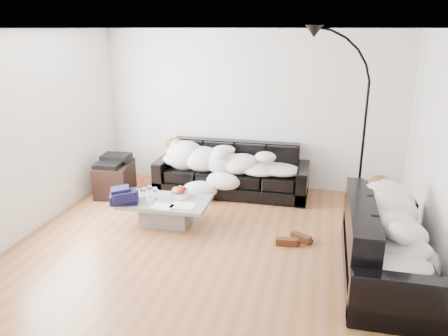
% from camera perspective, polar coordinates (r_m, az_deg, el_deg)
% --- Properties ---
extents(ground, '(5.00, 5.00, 0.00)m').
position_cam_1_polar(ground, '(5.64, -0.71, -9.66)').
color(ground, brown).
rests_on(ground, ground).
extents(wall_back, '(5.00, 0.02, 2.60)m').
position_cam_1_polar(wall_back, '(7.32, 3.55, 7.55)').
color(wall_back, silver).
rests_on(wall_back, ground).
extents(wall_left, '(0.02, 4.50, 2.60)m').
position_cam_1_polar(wall_left, '(6.25, -23.66, 4.29)').
color(wall_left, silver).
rests_on(wall_left, ground).
extents(wall_right, '(0.02, 4.50, 2.60)m').
position_cam_1_polar(wall_right, '(5.19, 27.12, 1.27)').
color(wall_right, silver).
rests_on(wall_right, ground).
extents(ceiling, '(5.00, 5.00, 0.00)m').
position_cam_1_polar(ceiling, '(5.00, -0.83, 17.79)').
color(ceiling, white).
rests_on(ceiling, ground).
extents(sofa_back, '(2.47, 0.86, 0.81)m').
position_cam_1_polar(sofa_back, '(7.11, 1.00, -0.18)').
color(sofa_back, black).
rests_on(sofa_back, ground).
extents(sofa_right, '(0.88, 2.05, 0.83)m').
position_cam_1_polar(sofa_right, '(5.07, 20.69, -8.98)').
color(sofa_right, black).
rests_on(sofa_right, ground).
extents(sleeper_back, '(2.09, 0.72, 0.42)m').
position_cam_1_polar(sleeper_back, '(7.00, 0.92, 1.45)').
color(sleeper_back, white).
rests_on(sleeper_back, sofa_back).
extents(sleeper_right, '(0.74, 1.76, 0.43)m').
position_cam_1_polar(sleeper_right, '(4.98, 20.96, -6.71)').
color(sleeper_right, white).
rests_on(sleeper_right, sofa_right).
extents(teal_cushion, '(0.42, 0.38, 0.20)m').
position_cam_1_polar(teal_cushion, '(5.53, 19.68, -3.19)').
color(teal_cushion, '#0F6962').
rests_on(teal_cushion, sofa_right).
extents(coffee_table, '(1.22, 0.73, 0.35)m').
position_cam_1_polar(coffee_table, '(6.12, -7.61, -5.71)').
color(coffee_table, '#939699').
rests_on(coffee_table, ground).
extents(fruit_bowl, '(0.30, 0.30, 0.15)m').
position_cam_1_polar(fruit_bowl, '(6.12, -5.78, -3.10)').
color(fruit_bowl, white).
rests_on(fruit_bowl, coffee_table).
extents(wine_glass_a, '(0.07, 0.07, 0.17)m').
position_cam_1_polar(wine_glass_a, '(6.19, -9.65, -2.96)').
color(wine_glass_a, white).
rests_on(wine_glass_a, coffee_table).
extents(wine_glass_b, '(0.09, 0.09, 0.17)m').
position_cam_1_polar(wine_glass_b, '(6.14, -10.38, -3.17)').
color(wine_glass_b, white).
rests_on(wine_glass_b, coffee_table).
extents(wine_glass_c, '(0.09, 0.09, 0.18)m').
position_cam_1_polar(wine_glass_c, '(6.06, -8.96, -3.31)').
color(wine_glass_c, white).
rests_on(wine_glass_c, coffee_table).
extents(candle_left, '(0.04, 0.04, 0.22)m').
position_cam_1_polar(candle_left, '(6.40, -10.79, -2.07)').
color(candle_left, maroon).
rests_on(candle_left, coffee_table).
extents(candle_right, '(0.05, 0.05, 0.24)m').
position_cam_1_polar(candle_right, '(6.37, -10.42, -2.04)').
color(candle_right, maroon).
rests_on(candle_right, coffee_table).
extents(newspaper_a, '(0.33, 0.26, 0.01)m').
position_cam_1_polar(newspaper_a, '(5.85, -5.41, -4.86)').
color(newspaper_a, silver).
rests_on(newspaper_a, coffee_table).
extents(newspaper_b, '(0.30, 0.23, 0.01)m').
position_cam_1_polar(newspaper_b, '(5.85, -8.03, -4.94)').
color(newspaper_b, silver).
rests_on(newspaper_b, coffee_table).
extents(navy_jacket, '(0.47, 0.43, 0.20)m').
position_cam_1_polar(navy_jacket, '(5.98, -13.00, -2.93)').
color(navy_jacket, black).
rests_on(navy_jacket, coffee_table).
extents(shoes, '(0.49, 0.38, 0.10)m').
position_cam_1_polar(shoes, '(5.66, 9.04, -9.22)').
color(shoes, '#472311').
rests_on(shoes, ground).
extents(av_cabinet, '(0.63, 0.82, 0.51)m').
position_cam_1_polar(av_cabinet, '(7.34, -14.06, -1.37)').
color(av_cabinet, black).
rests_on(av_cabinet, ground).
extents(stereo, '(0.46, 0.37, 0.13)m').
position_cam_1_polar(stereo, '(7.25, -14.25, 1.03)').
color(stereo, black).
rests_on(stereo, av_cabinet).
extents(floor_lamp, '(0.91, 0.62, 2.32)m').
position_cam_1_polar(floor_lamp, '(6.65, 17.83, 4.44)').
color(floor_lamp, black).
rests_on(floor_lamp, ground).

